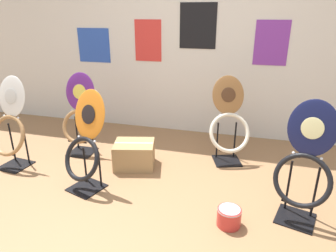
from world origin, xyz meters
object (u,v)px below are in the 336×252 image
(toilet_seat_display_white_plain, at_px, (10,125))
(toilet_seat_display_woodgrain, at_px, (229,125))
(storage_box, at_px, (134,155))
(paint_can, at_px, (229,216))
(toilet_seat_display_purple_note, at_px, (79,116))
(toilet_seat_display_orange_sun, at_px, (85,146))
(toilet_seat_display_navy_moon, at_px, (305,167))

(toilet_seat_display_white_plain, distance_m, toilet_seat_display_woodgrain, 2.25)
(toilet_seat_display_woodgrain, bearing_deg, storage_box, -157.32)
(toilet_seat_display_white_plain, xyz_separation_m, paint_can, (2.25, -0.38, -0.37))
(toilet_seat_display_purple_note, xyz_separation_m, storage_box, (0.71, -0.16, -0.31))
(toilet_seat_display_purple_note, relative_size, toilet_seat_display_white_plain, 0.97)
(toilet_seat_display_orange_sun, bearing_deg, toilet_seat_display_navy_moon, 0.94)
(toilet_seat_display_woodgrain, height_order, storage_box, toilet_seat_display_woodgrain)
(toilet_seat_display_orange_sun, distance_m, toilet_seat_display_purple_note, 0.79)
(paint_can, bearing_deg, storage_box, 146.22)
(toilet_seat_display_woodgrain, xyz_separation_m, storage_box, (-0.92, -0.39, -0.28))
(toilet_seat_display_navy_moon, relative_size, paint_can, 5.14)
(toilet_seat_display_woodgrain, bearing_deg, toilet_seat_display_white_plain, -161.89)
(toilet_seat_display_orange_sun, xyz_separation_m, storage_box, (0.26, 0.50, -0.29))
(toilet_seat_display_navy_moon, bearing_deg, storage_box, 163.21)
(toilet_seat_display_white_plain, bearing_deg, toilet_seat_display_orange_sun, -10.84)
(toilet_seat_display_navy_moon, bearing_deg, toilet_seat_display_white_plain, 176.83)
(toilet_seat_display_white_plain, relative_size, toilet_seat_display_woodgrain, 1.03)
(toilet_seat_display_woodgrain, xyz_separation_m, paint_can, (0.11, -1.08, -0.33))
(paint_can, bearing_deg, toilet_seat_display_white_plain, 170.41)
(toilet_seat_display_navy_moon, bearing_deg, toilet_seat_display_purple_note, 164.41)
(toilet_seat_display_navy_moon, bearing_deg, paint_can, -155.85)
(toilet_seat_display_orange_sun, height_order, toilet_seat_display_white_plain, toilet_seat_display_white_plain)
(toilet_seat_display_navy_moon, xyz_separation_m, storage_box, (-1.54, 0.47, -0.32))
(toilet_seat_display_white_plain, bearing_deg, toilet_seat_display_purple_note, 43.15)
(toilet_seat_display_navy_moon, height_order, paint_can, toilet_seat_display_navy_moon)
(toilet_seat_display_purple_note, relative_size, toilet_seat_display_navy_moon, 0.96)
(toilet_seat_display_orange_sun, xyz_separation_m, toilet_seat_display_woodgrain, (1.19, 0.88, -0.01))
(toilet_seat_display_white_plain, distance_m, storage_box, 1.29)
(storage_box, bearing_deg, toilet_seat_display_woodgrain, 22.68)
(toilet_seat_display_purple_note, bearing_deg, storage_box, -12.92)
(toilet_seat_display_orange_sun, relative_size, toilet_seat_display_woodgrain, 1.00)
(toilet_seat_display_woodgrain, relative_size, paint_can, 4.90)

